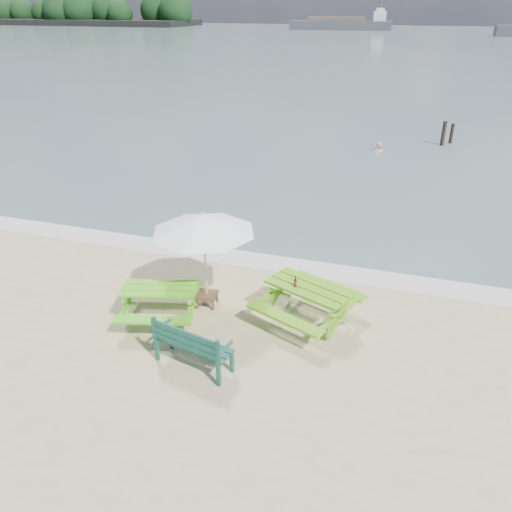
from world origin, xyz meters
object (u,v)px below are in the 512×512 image
(patio_umbrella, at_px, (203,223))
(side_table, at_px, (207,299))
(park_bench, at_px, (194,353))
(picnic_table_left, at_px, (161,303))
(swimmer, at_px, (377,159))
(picnic_table_right, at_px, (308,304))
(beer_bottle, at_px, (295,283))

(patio_umbrella, bearing_deg, side_table, 0.00)
(park_bench, bearing_deg, side_table, 106.30)
(picnic_table_left, xyz_separation_m, park_bench, (1.34, -1.27, -0.07))
(park_bench, relative_size, patio_umbrella, 0.64)
(side_table, bearing_deg, swimmer, 80.57)
(picnic_table_right, height_order, park_bench, park_bench)
(picnic_table_left, xyz_separation_m, swimmer, (3.18, 15.43, -0.74))
(park_bench, height_order, swimmer, park_bench)
(picnic_table_left, xyz_separation_m, side_table, (0.74, 0.78, -0.21))
(picnic_table_left, relative_size, park_bench, 1.32)
(picnic_table_left, relative_size, patio_umbrella, 0.85)
(side_table, bearing_deg, picnic_table_left, -133.49)
(picnic_table_right, bearing_deg, park_bench, -128.62)
(picnic_table_right, distance_m, park_bench, 2.73)
(picnic_table_right, relative_size, patio_umbrella, 1.00)
(park_bench, xyz_separation_m, beer_bottle, (1.43, 2.05, 0.64))
(patio_umbrella, height_order, beer_bottle, patio_umbrella)
(picnic_table_left, bearing_deg, park_bench, -43.30)
(park_bench, distance_m, swimmer, 16.81)
(picnic_table_right, xyz_separation_m, park_bench, (-1.70, -2.13, -0.12))
(side_table, distance_m, beer_bottle, 2.17)
(picnic_table_left, bearing_deg, picnic_table_right, 15.90)
(picnic_table_right, distance_m, beer_bottle, 0.60)
(swimmer, bearing_deg, picnic_table_right, -90.51)
(picnic_table_right, height_order, side_table, picnic_table_right)
(patio_umbrella, relative_size, swimmer, 1.55)
(side_table, distance_m, patio_umbrella, 1.87)
(swimmer, bearing_deg, park_bench, -96.27)
(side_table, relative_size, swimmer, 0.31)
(swimmer, bearing_deg, patio_umbrella, -99.43)
(picnic_table_left, height_order, patio_umbrella, patio_umbrella)
(swimmer, bearing_deg, picnic_table_left, -101.63)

